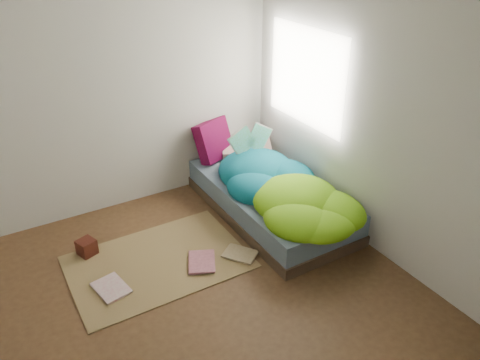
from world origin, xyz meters
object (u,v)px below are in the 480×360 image
(bed, at_px, (270,200))
(pillow_magenta, at_px, (214,140))
(open_book, at_px, (251,131))
(floor_book_a, at_px, (98,294))
(wooden_box, at_px, (87,247))
(floor_book_b, at_px, (188,263))

(bed, bearing_deg, pillow_magenta, 102.12)
(open_book, relative_size, floor_book_a, 1.33)
(pillow_magenta, bearing_deg, open_book, -88.91)
(bed, relative_size, wooden_box, 13.17)
(wooden_box, bearing_deg, pillow_magenta, 20.07)
(pillow_magenta, height_order, floor_book_a, pillow_magenta)
(floor_book_a, xyz_separation_m, floor_book_b, (0.84, -0.01, 0.00))
(wooden_box, height_order, floor_book_b, wooden_box)
(floor_book_a, bearing_deg, open_book, 10.57)
(wooden_box, relative_size, floor_book_b, 0.46)
(pillow_magenta, xyz_separation_m, floor_book_b, (-0.95, -1.26, -0.54))
(pillow_magenta, height_order, open_book, open_book)
(floor_book_b, bearing_deg, open_book, 59.67)
(pillow_magenta, relative_size, wooden_box, 3.01)
(floor_book_a, bearing_deg, wooden_box, 72.60)
(open_book, height_order, floor_book_b, open_book)
(open_book, xyz_separation_m, floor_book_b, (-1.16, -0.78, -0.79))
(bed, relative_size, open_book, 4.57)
(wooden_box, bearing_deg, open_book, 4.27)
(open_book, distance_m, floor_book_a, 2.28)
(bed, distance_m, floor_book_a, 2.01)
(floor_book_a, bearing_deg, bed, -0.71)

